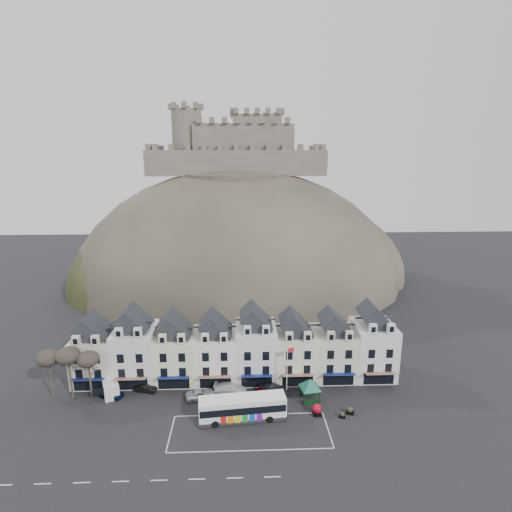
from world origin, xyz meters
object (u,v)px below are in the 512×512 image
Objects in this scene: bus_shelter at (310,384)px; car_navy at (111,393)px; car_charcoal at (273,389)px; red_buoy at (317,409)px; bus at (242,407)px; white_van at (110,386)px; car_black at (145,388)px; flagpole at (288,368)px; car_silver at (201,394)px; car_maroon at (265,392)px; car_white at (230,388)px.

bus_shelter is 1.37× the size of car_navy.
car_charcoal is (26.00, -0.19, 0.07)m from car_navy.
bus is at bearing -177.18° from red_buoy.
car_navy is (-32.01, 5.81, -0.17)m from red_buoy.
car_charcoal is (-6.01, 5.62, -0.10)m from red_buoy.
white_van reaches higher than car_black.
flagpole is 1.98× the size of car_navy.
car_silver is 10.14m from car_maroon.
white_van is at bearing 67.34° from car_silver.
car_silver is at bearing -178.27° from flagpole.
flagpole is at bearing -80.71° from car_black.
white_van reaches higher than car_maroon.
white_van is at bearing 105.53° from car_black.
car_charcoal is (26.34, -1.31, -0.38)m from white_van.
car_navy is 0.92× the size of car_silver.
car_white reaches higher than car_navy.
bus_shelter is at bearing 97.38° from red_buoy.
car_black is at bearing 95.82° from car_white.
bus is at bearing -43.36° from white_van.
car_silver is at bearing 115.39° from car_white.
red_buoy is 0.31× the size of white_van.
car_black is 19.45m from car_maroon.
bus_shelter is 7.47m from car_maroon.
car_maroon is at bearing -28.34° from white_van.
flagpole reaches higher than bus_shelter.
white_van is at bearing 35.94° from car_navy.
car_silver is 0.95× the size of car_charcoal.
bus is 2.42× the size of car_white.
flagpole is (7.22, 5.89, 2.83)m from bus.
car_maroon is at bearing -104.21° from car_silver.
car_charcoal reaches higher than car_white.
bus_shelter is at bearing -29.97° from white_van.
flagpole is at bearing -86.57° from car_white.
bus_shelter is (10.56, 4.17, 0.93)m from bus.
car_navy is at bearing 117.70° from car_black.
bus_shelter reaches higher than car_maroon.
car_charcoal is at bearing -101.54° from car_silver.
white_van is (-28.55, 1.58, -3.62)m from flagpole.
car_charcoal is at bearing -71.54° from car_navy.
red_buoy is at bearing -123.01° from car_charcoal.
car_white is at bearing -88.80° from car_silver.
car_black is 20.85m from car_charcoal.
red_buoy is at bearing -2.89° from bus.
bus_shelter is 4.21m from flagpole.
red_buoy is at bearing -81.41° from car_navy.
car_charcoal is at bearing 45.19° from bus.
car_charcoal is at bearing 136.93° from red_buoy.
bus_shelter is 4.17m from red_buoy.
car_charcoal is at bearing -26.90° from white_van.
car_maroon is (10.14, 0.13, 0.07)m from car_silver.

